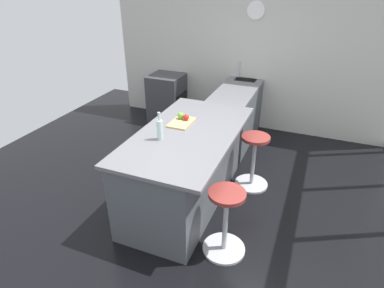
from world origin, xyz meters
TOP-DOWN VIEW (x-y plane):
  - ground_plane at (0.00, 0.00)m, footprint 6.87×6.87m
  - interior_partition_left at (-2.64, 0.00)m, footprint 0.15×4.93m
  - sink_cabinet at (-2.30, 0.02)m, footprint 2.19×0.60m
  - oven_range at (-2.29, -1.42)m, footprint 0.60×0.61m
  - kitchen_island at (-0.08, -0.10)m, footprint 1.98×1.06m
  - stool_by_window at (-0.71, 0.60)m, footprint 0.44×0.44m
  - stool_middle at (0.54, 0.60)m, footprint 0.44×0.44m
  - cutting_board at (-0.27, -0.22)m, footprint 0.36×0.24m
  - apple_green at (-0.35, -0.26)m, footprint 0.08×0.08m
  - apple_red at (-0.34, -0.19)m, footprint 0.07×0.07m
  - water_bottle at (0.19, -0.26)m, footprint 0.06×0.06m

SIDE VIEW (x-z plane):
  - ground_plane at x=0.00m, z-range 0.00..0.00m
  - stool_by_window at x=-0.71m, z-range -0.02..0.71m
  - stool_middle at x=0.54m, z-range -0.02..0.71m
  - oven_range at x=-2.29m, z-range 0.00..0.87m
  - sink_cabinet at x=-2.30m, z-range -0.13..1.05m
  - kitchen_island at x=-0.08m, z-range 0.01..0.96m
  - cutting_board at x=-0.27m, z-range 0.96..0.98m
  - apple_red at x=-0.34m, z-range 0.98..1.05m
  - apple_green at x=-0.35m, z-range 0.98..1.06m
  - water_bottle at x=0.19m, z-range 0.92..1.24m
  - interior_partition_left at x=-2.64m, z-range 0.00..2.93m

